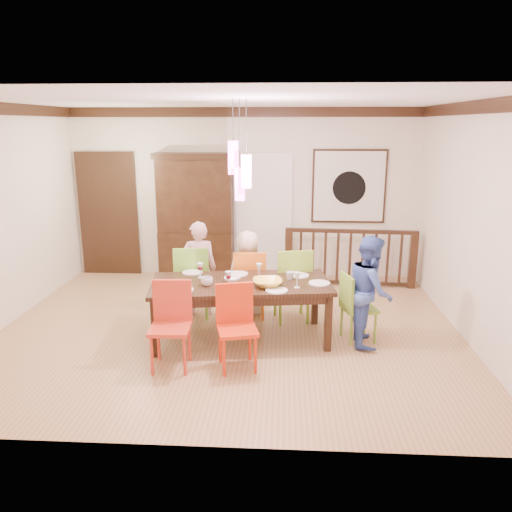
# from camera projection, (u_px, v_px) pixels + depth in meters

# --- Properties ---
(floor) EXTENTS (6.00, 6.00, 0.00)m
(floor) POSITION_uv_depth(u_px,v_px,m) (229.00, 329.00, 6.61)
(floor) COLOR #A97952
(floor) RESTS_ON ground
(ceiling) EXTENTS (6.00, 6.00, 0.00)m
(ceiling) POSITION_uv_depth(u_px,v_px,m) (226.00, 100.00, 5.87)
(ceiling) COLOR white
(ceiling) RESTS_ON wall_back
(wall_back) EXTENTS (6.00, 0.00, 6.00)m
(wall_back) POSITION_uv_depth(u_px,v_px,m) (244.00, 194.00, 8.65)
(wall_back) COLOR beige
(wall_back) RESTS_ON floor
(wall_right) EXTENTS (0.00, 5.00, 5.00)m
(wall_right) POSITION_uv_depth(u_px,v_px,m) (472.00, 224.00, 6.07)
(wall_right) COLOR beige
(wall_right) RESTS_ON floor
(crown_molding) EXTENTS (6.00, 5.00, 0.16)m
(crown_molding) POSITION_uv_depth(u_px,v_px,m) (226.00, 107.00, 5.89)
(crown_molding) COLOR black
(crown_molding) RESTS_ON wall_back
(panel_door) EXTENTS (1.04, 0.07, 2.24)m
(panel_door) POSITION_uv_depth(u_px,v_px,m) (109.00, 216.00, 8.84)
(panel_door) COLOR black
(panel_door) RESTS_ON wall_back
(white_doorway) EXTENTS (0.97, 0.05, 2.22)m
(white_doorway) POSITION_uv_depth(u_px,v_px,m) (264.00, 217.00, 8.70)
(white_doorway) COLOR silver
(white_doorway) RESTS_ON wall_back
(painting) EXTENTS (1.25, 0.06, 1.25)m
(painting) POSITION_uv_depth(u_px,v_px,m) (349.00, 186.00, 8.48)
(painting) COLOR black
(painting) RESTS_ON wall_back
(pendant_cluster) EXTENTS (0.27, 0.21, 1.14)m
(pendant_cluster) POSITION_uv_depth(u_px,v_px,m) (240.00, 171.00, 5.77)
(pendant_cluster) COLOR #F148A3
(pendant_cluster) RESTS_ON ceiling
(dining_table) EXTENTS (2.30, 1.27, 0.75)m
(dining_table) POSITION_uv_depth(u_px,v_px,m) (241.00, 288.00, 6.14)
(dining_table) COLOR black
(dining_table) RESTS_ON floor
(chair_far_left) EXTENTS (0.52, 0.52, 1.03)m
(chair_far_left) POSITION_uv_depth(u_px,v_px,m) (193.00, 276.00, 6.91)
(chair_far_left) COLOR #79BF3B
(chair_far_left) RESTS_ON floor
(chair_far_mid) EXTENTS (0.47, 0.47, 0.97)m
(chair_far_mid) POSITION_uv_depth(u_px,v_px,m) (250.00, 278.00, 6.91)
(chair_far_mid) COLOR #D06216
(chair_far_mid) RESTS_ON floor
(chair_far_right) EXTENTS (0.55, 0.55, 1.03)m
(chair_far_right) POSITION_uv_depth(u_px,v_px,m) (292.00, 279.00, 6.78)
(chair_far_right) COLOR #76A52A
(chair_far_right) RESTS_ON floor
(chair_near_left) EXTENTS (0.45, 0.45, 0.96)m
(chair_near_left) POSITION_uv_depth(u_px,v_px,m) (170.00, 321.00, 5.42)
(chair_near_left) COLOR red
(chair_near_left) RESTS_ON floor
(chair_near_mid) EXTENTS (0.51, 0.51, 0.93)m
(chair_near_mid) POSITION_uv_depth(u_px,v_px,m) (237.00, 323.00, 5.42)
(chair_near_mid) COLOR red
(chair_near_mid) RESTS_ON floor
(chair_end_right) EXTENTS (0.48, 0.48, 0.86)m
(chair_end_right) POSITION_uv_depth(u_px,v_px,m) (359.00, 303.00, 6.15)
(chair_end_right) COLOR #73A32F
(chair_end_right) RESTS_ON floor
(china_hutch) EXTENTS (1.37, 0.46, 2.16)m
(china_hutch) POSITION_uv_depth(u_px,v_px,m) (196.00, 216.00, 8.59)
(china_hutch) COLOR black
(china_hutch) RESTS_ON floor
(balustrade) EXTENTS (2.16, 0.21, 0.96)m
(balustrade) POSITION_uv_depth(u_px,v_px,m) (350.00, 257.00, 8.26)
(balustrade) COLOR black
(balustrade) RESTS_ON floor
(person_far_left) EXTENTS (0.54, 0.40, 1.35)m
(person_far_left) POSITION_uv_depth(u_px,v_px,m) (199.00, 269.00, 6.94)
(person_far_left) COLOR #F3B9C5
(person_far_left) RESTS_ON floor
(person_far_mid) EXTENTS (0.69, 0.56, 1.21)m
(person_far_mid) POSITION_uv_depth(u_px,v_px,m) (248.00, 273.00, 6.99)
(person_far_mid) COLOR beige
(person_far_mid) RESTS_ON floor
(person_end_right) EXTENTS (0.55, 0.69, 1.36)m
(person_end_right) POSITION_uv_depth(u_px,v_px,m) (370.00, 291.00, 6.02)
(person_end_right) COLOR #3D5AAD
(person_end_right) RESTS_ON floor
(serving_bowl) EXTENTS (0.39, 0.39, 0.09)m
(serving_bowl) POSITION_uv_depth(u_px,v_px,m) (268.00, 283.00, 5.95)
(serving_bowl) COLOR gold
(serving_bowl) RESTS_ON dining_table
(small_bowl) EXTENTS (0.24, 0.24, 0.06)m
(small_bowl) POSITION_uv_depth(u_px,v_px,m) (232.00, 280.00, 6.11)
(small_bowl) COLOR white
(small_bowl) RESTS_ON dining_table
(cup_left) EXTENTS (0.18, 0.18, 0.11)m
(cup_left) POSITION_uv_depth(u_px,v_px,m) (207.00, 281.00, 5.97)
(cup_left) COLOR silver
(cup_left) RESTS_ON dining_table
(cup_right) EXTENTS (0.14, 0.14, 0.10)m
(cup_right) POSITION_uv_depth(u_px,v_px,m) (290.00, 276.00, 6.21)
(cup_right) COLOR silver
(cup_right) RESTS_ON dining_table
(plate_far_left) EXTENTS (0.26, 0.26, 0.01)m
(plate_far_left) POSITION_uv_depth(u_px,v_px,m) (192.00, 272.00, 6.49)
(plate_far_left) COLOR white
(plate_far_left) RESTS_ON dining_table
(plate_far_mid) EXTENTS (0.26, 0.26, 0.01)m
(plate_far_mid) POSITION_uv_depth(u_px,v_px,m) (238.00, 274.00, 6.42)
(plate_far_mid) COLOR white
(plate_far_mid) RESTS_ON dining_table
(plate_far_right) EXTENTS (0.26, 0.26, 0.01)m
(plate_far_right) POSITION_uv_depth(u_px,v_px,m) (299.00, 275.00, 6.36)
(plate_far_right) COLOR white
(plate_far_right) RESTS_ON dining_table
(plate_near_left) EXTENTS (0.26, 0.26, 0.01)m
(plate_near_left) POSITION_uv_depth(u_px,v_px,m) (183.00, 290.00, 5.81)
(plate_near_left) COLOR white
(plate_near_left) RESTS_ON dining_table
(plate_near_mid) EXTENTS (0.26, 0.26, 0.01)m
(plate_near_mid) POSITION_uv_depth(u_px,v_px,m) (277.00, 290.00, 5.79)
(plate_near_mid) COLOR white
(plate_near_mid) RESTS_ON dining_table
(plate_end_right) EXTENTS (0.26, 0.26, 0.01)m
(plate_end_right) POSITION_uv_depth(u_px,v_px,m) (319.00, 283.00, 6.05)
(plate_end_right) COLOR white
(plate_end_right) RESTS_ON dining_table
(wine_glass_a) EXTENTS (0.08, 0.08, 0.19)m
(wine_glass_a) POSITION_uv_depth(u_px,v_px,m) (200.00, 270.00, 6.27)
(wine_glass_a) COLOR #590C19
(wine_glass_a) RESTS_ON dining_table
(wine_glass_b) EXTENTS (0.08, 0.08, 0.19)m
(wine_glass_b) POSITION_uv_depth(u_px,v_px,m) (259.00, 271.00, 6.25)
(wine_glass_b) COLOR silver
(wine_glass_b) RESTS_ON dining_table
(wine_glass_c) EXTENTS (0.08, 0.08, 0.19)m
(wine_glass_c) POSITION_uv_depth(u_px,v_px,m) (229.00, 279.00, 5.92)
(wine_glass_c) COLOR #590C19
(wine_glass_c) RESTS_ON dining_table
(wine_glass_d) EXTENTS (0.08, 0.08, 0.19)m
(wine_glass_d) POSITION_uv_depth(u_px,v_px,m) (297.00, 280.00, 5.89)
(wine_glass_d) COLOR silver
(wine_glass_d) RESTS_ON dining_table
(napkin) EXTENTS (0.18, 0.14, 0.01)m
(napkin) POSITION_uv_depth(u_px,v_px,m) (238.00, 291.00, 5.77)
(napkin) COLOR #D83359
(napkin) RESTS_ON dining_table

